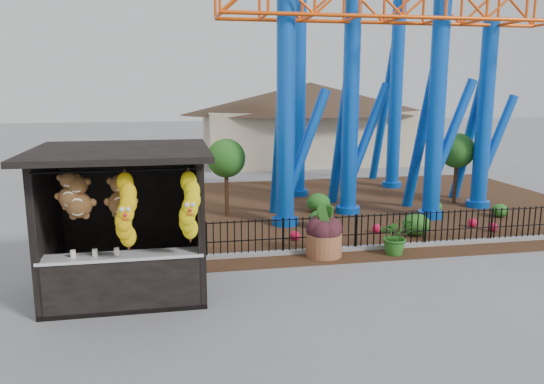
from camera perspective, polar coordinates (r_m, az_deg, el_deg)
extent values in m
plane|color=slate|center=(11.10, 0.40, -11.73)|extent=(120.00, 120.00, 0.00)
cube|color=#331E11|center=(19.48, 7.37, -1.69)|extent=(18.00, 12.00, 0.02)
cube|color=gray|center=(14.96, 13.36, -5.67)|extent=(18.00, 0.18, 0.12)
cube|color=black|center=(12.05, -15.13, -9.98)|extent=(3.20, 2.60, 0.10)
cube|color=black|center=(12.82, -15.07, -1.92)|extent=(3.20, 0.12, 3.00)
cube|color=black|center=(11.85, -22.94, -3.49)|extent=(0.12, 2.60, 3.00)
cube|color=black|center=(11.58, -7.87, -3.01)|extent=(0.12, 2.60, 3.00)
cube|color=black|center=(11.09, -16.01, 4.23)|extent=(3.50, 3.40, 0.12)
cube|color=black|center=(10.69, -24.23, -5.13)|extent=(0.14, 0.14, 3.00)
cube|color=black|center=(10.40, -7.56, -4.66)|extent=(0.14, 0.14, 3.00)
cube|color=black|center=(10.90, -15.65, -9.50)|extent=(3.00, 0.50, 1.10)
cube|color=silver|center=(10.71, -15.81, -6.64)|extent=(3.10, 0.55, 0.06)
cylinder|color=black|center=(9.93, -16.53, 2.20)|extent=(2.90, 0.04, 0.04)
cylinder|color=blue|center=(16.42, 1.48, 8.33)|extent=(0.56, 0.56, 7.00)
cylinder|color=blue|center=(16.93, 1.42, -3.17)|extent=(0.84, 0.84, 0.24)
cylinder|color=blue|center=(18.25, 8.45, 8.97)|extent=(0.56, 0.56, 7.30)
cylinder|color=blue|center=(18.71, 8.14, -1.89)|extent=(0.84, 0.84, 0.24)
cylinder|color=blue|center=(18.14, 17.29, 8.90)|extent=(0.56, 0.56, 7.50)
cylinder|color=blue|center=(18.62, 16.65, -2.32)|extent=(0.84, 0.84, 0.24)
cylinder|color=blue|center=(20.46, 21.88, 7.54)|extent=(0.56, 0.56, 6.60)
cylinder|color=blue|center=(20.86, 21.25, -1.19)|extent=(0.84, 0.84, 0.24)
cylinder|color=blue|center=(21.13, 2.90, 12.35)|extent=(0.56, 0.56, 9.50)
cylinder|color=blue|center=(21.54, 2.78, -0.06)|extent=(0.84, 0.84, 0.24)
cylinder|color=blue|center=(23.54, 13.31, 13.17)|extent=(0.56, 0.56, 10.50)
cylinder|color=blue|center=(23.90, 12.75, 0.80)|extent=(0.84, 0.84, 0.24)
cylinder|color=blue|center=(17.36, 0.83, 5.59)|extent=(0.36, 2.21, 5.85)
cylinder|color=blue|center=(16.96, 3.56, 4.84)|extent=(1.62, 0.32, 3.73)
cylinder|color=blue|center=(19.15, 7.48, 6.36)|extent=(0.36, 2.29, 6.10)
cylinder|color=blue|center=(18.84, 10.07, 5.65)|extent=(1.67, 0.32, 3.88)
cylinder|color=blue|center=(19.00, 15.86, 6.22)|extent=(0.36, 2.34, 6.26)
cylinder|color=blue|center=(18.81, 18.56, 5.45)|extent=(1.71, 0.32, 3.99)
cylinder|color=blue|center=(21.28, 20.42, 5.52)|extent=(0.36, 2.10, 5.53)
cylinder|color=blue|center=(21.16, 22.85, 4.87)|extent=(1.54, 0.32, 3.52)
cylinder|color=#985937|center=(13.87, 5.59, -5.67)|extent=(1.19, 1.19, 0.62)
ellipsoid|color=#33141A|center=(13.71, 5.64, -3.16)|extent=(0.70, 0.70, 0.64)
imported|color=#1C5C1B|center=(14.27, 13.21, -4.61)|extent=(1.10, 1.02, 1.02)
ellipsoid|color=#23591A|center=(16.57, 5.21, -2.91)|extent=(0.70, 0.70, 0.56)
ellipsoid|color=#23591A|center=(16.23, 15.25, -3.39)|extent=(0.82, 0.82, 0.66)
ellipsoid|color=#23591A|center=(19.08, 16.84, -1.52)|extent=(0.66, 0.66, 0.53)
ellipsoid|color=#23591A|center=(18.63, 5.02, -1.15)|extent=(0.83, 0.83, 0.66)
ellipsoid|color=#23591A|center=(19.47, 23.30, -1.83)|extent=(0.56, 0.56, 0.45)
sphere|color=red|center=(15.20, 2.48, -4.72)|extent=(0.28, 0.28, 0.28)
sphere|color=red|center=(16.25, 11.21, -3.87)|extent=(0.28, 0.28, 0.28)
sphere|color=red|center=(17.75, 20.76, -3.12)|extent=(0.28, 0.28, 0.28)
sphere|color=red|center=(17.45, 22.66, -3.49)|extent=(0.28, 0.28, 0.28)
cube|color=#BFAD8C|center=(31.20, 4.07, 5.99)|extent=(12.00, 6.00, 3.00)
cone|color=#332319|center=(31.07, 4.13, 10.40)|extent=(15.00, 15.00, 1.80)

